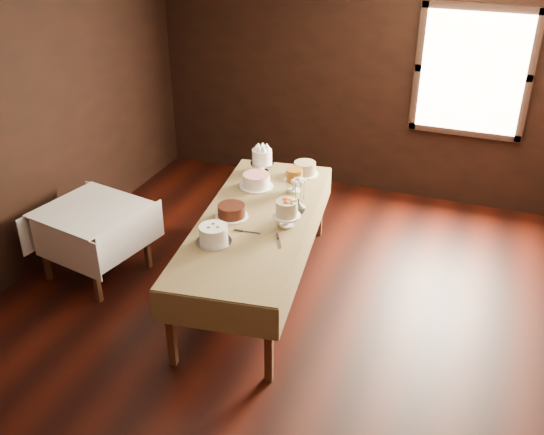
# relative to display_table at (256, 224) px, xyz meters

# --- Properties ---
(floor) EXTENTS (5.00, 6.00, 0.01)m
(floor) POSITION_rel_display_table_xyz_m (0.24, -0.43, -0.72)
(floor) COLOR black
(floor) RESTS_ON ground
(wall_back) EXTENTS (5.00, 0.02, 2.80)m
(wall_back) POSITION_rel_display_table_xyz_m (0.24, 2.57, 0.68)
(wall_back) COLOR black
(wall_back) RESTS_ON ground
(wall_left) EXTENTS (0.02, 6.00, 2.80)m
(wall_left) POSITION_rel_display_table_xyz_m (-2.26, -0.43, 0.68)
(wall_left) COLOR black
(wall_left) RESTS_ON ground
(window) EXTENTS (1.10, 0.05, 1.30)m
(window) POSITION_rel_display_table_xyz_m (1.54, 2.51, 0.88)
(window) COLOR #FFEABF
(window) RESTS_ON wall_back
(display_table) EXTENTS (1.30, 2.62, 0.78)m
(display_table) POSITION_rel_display_table_xyz_m (0.00, 0.00, 0.00)
(display_table) COLOR #432313
(display_table) RESTS_ON ground
(side_table) EXTENTS (1.01, 1.01, 0.73)m
(side_table) POSITION_rel_display_table_xyz_m (-1.58, -0.30, -0.08)
(side_table) COLOR #432313
(side_table) RESTS_ON ground
(cake_meringue) EXTENTS (0.25, 0.25, 0.26)m
(cake_meringue) POSITION_rel_display_table_xyz_m (-0.32, 0.95, 0.18)
(cake_meringue) COLOR silver
(cake_meringue) RESTS_ON display_table
(cake_speckled) EXTENTS (0.28, 0.28, 0.13)m
(cake_speckled) POSITION_rel_display_table_xyz_m (0.11, 1.06, 0.12)
(cake_speckled) COLOR white
(cake_speckled) RESTS_ON display_table
(cake_lattice) EXTENTS (0.34, 0.34, 0.12)m
(cake_lattice) POSITION_rel_display_table_xyz_m (-0.24, 0.60, 0.12)
(cake_lattice) COLOR white
(cake_lattice) RESTS_ON display_table
(cake_caramel) EXTENTS (0.23, 0.23, 0.25)m
(cake_caramel) POSITION_rel_display_table_xyz_m (0.14, 0.64, 0.16)
(cake_caramel) COLOR white
(cake_caramel) RESTS_ON display_table
(cake_chocolate) EXTENTS (0.32, 0.32, 0.12)m
(cake_chocolate) POSITION_rel_display_table_xyz_m (-0.22, -0.06, 0.11)
(cake_chocolate) COLOR white
(cake_chocolate) RESTS_ON display_table
(cake_flowers) EXTENTS (0.26, 0.26, 0.26)m
(cake_flowers) POSITION_rel_display_table_xyz_m (0.30, -0.04, 0.17)
(cake_flowers) COLOR white
(cake_flowers) RESTS_ON display_table
(cake_swirl) EXTENTS (0.31, 0.31, 0.15)m
(cake_swirl) POSITION_rel_display_table_xyz_m (-0.17, -0.52, 0.13)
(cake_swirl) COLOR silver
(cake_swirl) RESTS_ON display_table
(cake_server_a) EXTENTS (0.24, 0.05, 0.01)m
(cake_server_a) POSITION_rel_display_table_xyz_m (0.07, -0.26, 0.06)
(cake_server_a) COLOR silver
(cake_server_a) RESTS_ON display_table
(cake_server_b) EXTENTS (0.13, 0.23, 0.01)m
(cake_server_b) POSITION_rel_display_table_xyz_m (0.35, -0.35, 0.06)
(cake_server_b) COLOR silver
(cake_server_b) RESTS_ON display_table
(cake_server_d) EXTENTS (0.13, 0.22, 0.01)m
(cake_server_d) POSITION_rel_display_table_xyz_m (0.30, 0.29, 0.06)
(cake_server_d) COLOR silver
(cake_server_d) RESTS_ON display_table
(cake_server_e) EXTENTS (0.24, 0.10, 0.01)m
(cake_server_e) POSITION_rel_display_table_xyz_m (-0.26, -0.33, 0.06)
(cake_server_e) COLOR silver
(cake_server_e) RESTS_ON display_table
(flower_vase) EXTENTS (0.18, 0.18, 0.14)m
(flower_vase) POSITION_rel_display_table_xyz_m (0.32, 0.22, 0.13)
(flower_vase) COLOR #2D2823
(flower_vase) RESTS_ON display_table
(flower_bouquet) EXTENTS (0.14, 0.14, 0.20)m
(flower_bouquet) POSITION_rel_display_table_xyz_m (0.32, 0.22, 0.32)
(flower_bouquet) COLOR white
(flower_bouquet) RESTS_ON flower_vase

